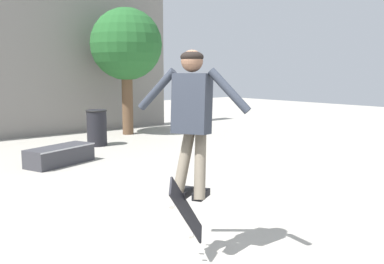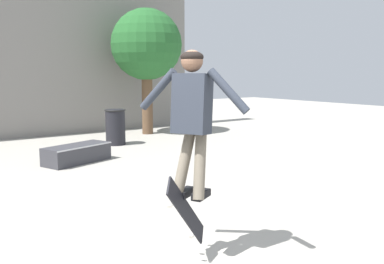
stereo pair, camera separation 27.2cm
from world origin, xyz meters
TOP-DOWN VIEW (x-y plane):
  - tree_right at (4.49, 8.36)m, footprint 2.08×2.08m
  - skate_ledge at (1.26, 5.61)m, footprint 1.49×0.99m
  - trash_bin at (2.86, 7.13)m, footprint 0.53×0.53m
  - skater at (0.55, 0.58)m, footprint 0.63×1.05m
  - skateboard_flipping at (0.47, 0.56)m, footprint 0.65×0.35m

SIDE VIEW (x-z plane):
  - skate_ledge at x=1.26m, z-range 0.00..0.37m
  - trash_bin at x=2.86m, z-range 0.02..0.92m
  - skateboard_flipping at x=0.47m, z-range 0.10..0.89m
  - skater at x=0.55m, z-range 0.75..2.19m
  - tree_right at x=4.49m, z-range 0.76..4.44m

